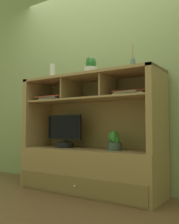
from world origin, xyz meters
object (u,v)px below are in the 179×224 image
object	(u,v)px
magazine_stack_left	(53,98)
magazine_stack_centre	(133,93)
potted_orchid	(115,142)
ceramic_vase	(52,72)
diffuser_bottle	(133,64)
potted_succulent	(91,68)
media_console	(90,155)
tv_monitor	(64,134)

from	to	relation	value
magazine_stack_left	magazine_stack_centre	size ratio (longest dim) A/B	0.95
potted_orchid	ceramic_vase	size ratio (longest dim) A/B	1.06
magazine_stack_centre	diffuser_bottle	world-z (taller)	diffuser_bottle
potted_orchid	potted_succulent	world-z (taller)	potted_succulent
potted_orchid	magazine_stack_left	xyz separation A→B (m)	(-0.78, -0.08, 0.50)
media_console	ceramic_vase	distance (m)	1.12
tv_monitor	potted_succulent	world-z (taller)	potted_succulent
magazine_stack_left	ceramic_vase	distance (m)	0.34
potted_orchid	ceramic_vase	distance (m)	1.18
magazine_stack_left	diffuser_bottle	size ratio (longest dim) A/B	1.45
tv_monitor	magazine_stack_left	size ratio (longest dim) A/B	1.23
tv_monitor	magazine_stack_left	bearing A→B (deg)	-154.86
magazine_stack_centre	potted_succulent	xyz separation A→B (m)	(-0.51, -0.01, 0.32)
tv_monitor	potted_orchid	size ratio (longest dim) A/B	2.34
tv_monitor	potted_orchid	world-z (taller)	tv_monitor
potted_orchid	magazine_stack_left	world-z (taller)	magazine_stack_left
tv_monitor	magazine_stack_left	world-z (taller)	magazine_stack_left
potted_orchid	diffuser_bottle	xyz separation A→B (m)	(0.22, -0.01, 0.79)
potted_orchid	magazine_stack_centre	bearing A→B (deg)	6.62
magazine_stack_left	potted_orchid	bearing A→B (deg)	5.47
magazine_stack_left	potted_succulent	bearing A→B (deg)	10.44
media_console	ceramic_vase	bearing A→B (deg)	-176.12
magazine_stack_left	ceramic_vase	xyz separation A→B (m)	(-0.05, 0.04, 0.33)
media_console	potted_succulent	world-z (taller)	potted_succulent
media_console	potted_succulent	distance (m)	0.97
diffuser_bottle	ceramic_vase	bearing A→B (deg)	-178.79
media_console	potted_orchid	world-z (taller)	media_console
potted_orchid	potted_succulent	xyz separation A→B (m)	(-0.31, 0.01, 0.82)
media_console	diffuser_bottle	distance (m)	1.08
media_console	tv_monitor	bearing A→B (deg)	-177.43
magazine_stack_left	magazine_stack_centre	world-z (taller)	magazine_stack_centre
potted_succulent	magazine_stack_left	bearing A→B (deg)	-169.56
potted_succulent	ceramic_vase	xyz separation A→B (m)	(-0.53, -0.05, 0.01)
magazine_stack_centre	diffuser_bottle	xyz separation A→B (m)	(0.02, -0.04, 0.29)
magazine_stack_left	media_console	bearing A→B (deg)	8.87
magazine_stack_centre	potted_succulent	bearing A→B (deg)	-178.84
media_console	ceramic_vase	world-z (taller)	ceramic_vase
tv_monitor	magazine_stack_centre	size ratio (longest dim) A/B	1.17
media_console	potted_succulent	xyz separation A→B (m)	(0.00, 0.01, 0.97)
media_console	ceramic_vase	size ratio (longest dim) A/B	8.41
tv_monitor	magazine_stack_left	distance (m)	0.44
media_console	magazine_stack_left	distance (m)	0.81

